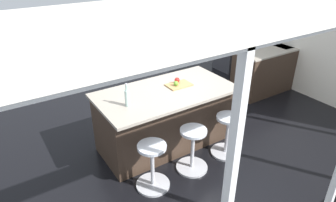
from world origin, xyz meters
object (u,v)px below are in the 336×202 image
(stool_middle, at_px, (193,151))
(water_bottle, at_px, (127,97))
(oven_range, at_px, (231,52))
(kitchen_island, at_px, (164,117))
(stool_by_window, at_px, (227,136))
(apple_green, at_px, (176,83))
(cutting_board, at_px, (179,85))
(stool_near_camera, at_px, (152,167))
(apple_red, at_px, (177,80))

(stool_middle, relative_size, water_bottle, 2.04)
(oven_range, bearing_deg, kitchen_island, 30.55)
(stool_by_window, height_order, water_bottle, water_bottle)
(apple_green, bearing_deg, cutting_board, -164.20)
(stool_near_camera, distance_m, apple_red, 1.38)
(stool_by_window, xyz_separation_m, apple_green, (0.44, -0.70, 0.69))
(cutting_board, bearing_deg, apple_red, -100.96)
(stool_by_window, relative_size, apple_green, 8.70)
(stool_by_window, bearing_deg, oven_range, -134.03)
(stool_near_camera, distance_m, water_bottle, 0.94)
(oven_range, bearing_deg, apple_green, 32.40)
(oven_range, height_order, stool_by_window, oven_range)
(oven_range, bearing_deg, stool_near_camera, 34.28)
(cutting_board, distance_m, apple_red, 0.09)
(kitchen_island, bearing_deg, stool_near_camera, 48.41)
(apple_red, bearing_deg, stool_by_window, 114.62)
(stool_by_window, distance_m, apple_green, 1.07)
(stool_near_camera, distance_m, apple_green, 1.28)
(stool_by_window, bearing_deg, stool_middle, 0.00)
(water_bottle, bearing_deg, stool_middle, 139.32)
(water_bottle, bearing_deg, cutting_board, -170.50)
(stool_middle, relative_size, stool_near_camera, 1.00)
(stool_middle, distance_m, apple_green, 1.00)
(apple_green, bearing_deg, oven_range, -147.60)
(oven_range, height_order, apple_red, apple_red)
(stool_middle, distance_m, stool_near_camera, 0.63)
(apple_red, xyz_separation_m, apple_green, (0.08, 0.09, -0.00))
(stool_middle, bearing_deg, apple_red, -109.09)
(water_bottle, bearing_deg, stool_near_camera, 92.45)
(kitchen_island, height_order, apple_red, apple_red)
(water_bottle, bearing_deg, apple_green, -171.00)
(oven_range, relative_size, apple_green, 11.85)
(stool_by_window, bearing_deg, apple_red, -65.38)
(stool_near_camera, bearing_deg, kitchen_island, -131.59)
(stool_middle, distance_m, water_bottle, 1.15)
(oven_range, xyz_separation_m, stool_near_camera, (3.70, 2.52, -0.13))
(apple_red, bearing_deg, water_bottle, 13.43)
(stool_by_window, height_order, apple_green, apple_green)
(water_bottle, bearing_deg, stool_by_window, 156.35)
(kitchen_island, relative_size, stool_middle, 3.14)
(cutting_board, bearing_deg, water_bottle, 9.50)
(cutting_board, bearing_deg, oven_range, -147.27)
(stool_middle, bearing_deg, cutting_board, -109.84)
(stool_near_camera, bearing_deg, water_bottle, -87.55)
(cutting_board, bearing_deg, stool_middle, 70.16)
(oven_range, distance_m, water_bottle, 4.25)
(apple_green, bearing_deg, stool_near_camera, 40.24)
(kitchen_island, height_order, cutting_board, cutting_board)
(apple_green, distance_m, water_bottle, 0.86)
(apple_green, bearing_deg, water_bottle, 9.00)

